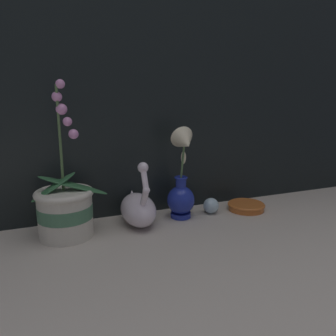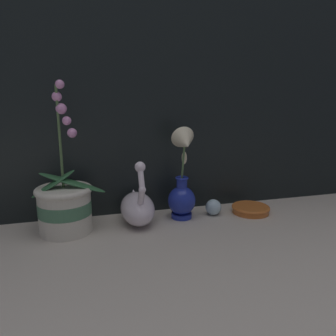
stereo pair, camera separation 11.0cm
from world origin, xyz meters
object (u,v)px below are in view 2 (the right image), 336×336
Objects in this scene: blue_vase at (183,186)px; glass_sphere at (213,207)px; swan_figurine at (137,207)px; orchid_potted_plant at (65,204)px; amber_dish at (251,209)px.

glass_sphere is at bearing 2.23° from blue_vase.
swan_figurine is 0.28m from glass_sphere.
orchid_potted_plant is 2.07× the size of swan_figurine.
blue_vase is 0.15m from glass_sphere.
amber_dish is (0.14, -0.02, -0.01)m from glass_sphere.
swan_figurine is 3.95× the size of glass_sphere.
orchid_potted_plant is 0.66m from amber_dish.
orchid_potted_plant is 0.39m from blue_vase.
blue_vase reaches higher than swan_figurine.
amber_dish is at bearing -2.59° from blue_vase.
swan_figurine is 0.43m from amber_dish.
swan_figurine is 0.70× the size of blue_vase.
swan_figurine is at bearing -178.98° from glass_sphere.
glass_sphere is (0.51, 0.01, -0.06)m from orchid_potted_plant.
orchid_potted_plant is 8.17× the size of glass_sphere.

